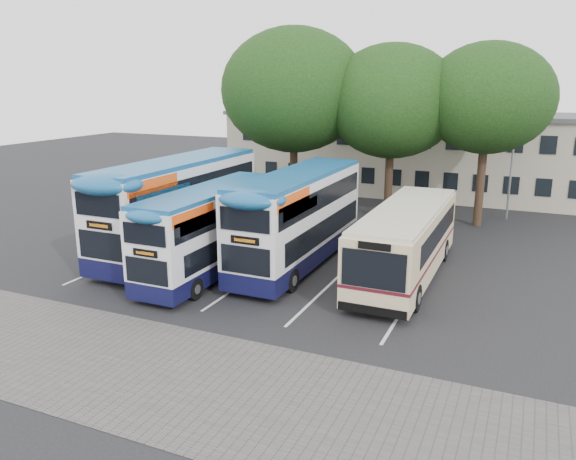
% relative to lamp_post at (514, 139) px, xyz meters
% --- Properties ---
extents(ground, '(120.00, 120.00, 0.00)m').
position_rel_lamp_post_xyz_m(ground, '(-6.00, -19.97, -5.08)').
color(ground, black).
rests_on(ground, ground).
extents(paving_strip, '(40.00, 6.00, 0.01)m').
position_rel_lamp_post_xyz_m(paving_strip, '(-8.00, -24.97, -5.08)').
color(paving_strip, '#595654').
rests_on(paving_strip, ground).
extents(bay_lines, '(14.12, 11.00, 0.01)m').
position_rel_lamp_post_xyz_m(bay_lines, '(-9.75, -14.97, -5.08)').
color(bay_lines, silver).
rests_on(bay_lines, ground).
extents(depot_building, '(32.40, 8.40, 6.20)m').
position_rel_lamp_post_xyz_m(depot_building, '(-6.00, 7.02, -1.93)').
color(depot_building, '#C0B29A').
rests_on(depot_building, ground).
extents(lamp_post, '(0.25, 1.05, 9.06)m').
position_rel_lamp_post_xyz_m(lamp_post, '(0.00, 0.00, 0.00)').
color(lamp_post, gray).
rests_on(lamp_post, ground).
extents(tree_left, '(9.17, 9.17, 11.86)m').
position_rel_lamp_post_xyz_m(tree_left, '(-13.10, -3.82, 2.87)').
color(tree_left, black).
rests_on(tree_left, ground).
extents(tree_mid, '(8.10, 8.10, 10.78)m').
position_rel_lamp_post_xyz_m(tree_mid, '(-6.99, -2.91, 2.24)').
color(tree_mid, black).
rests_on(tree_mid, ground).
extents(tree_right, '(7.52, 7.52, 10.76)m').
position_rel_lamp_post_xyz_m(tree_right, '(-1.55, -2.36, 2.47)').
color(tree_right, black).
rests_on(tree_right, ground).
extents(bus_dd_left, '(2.77, 11.43, 4.76)m').
position_rel_lamp_post_xyz_m(bus_dd_left, '(-14.83, -14.28, -2.46)').
color(bus_dd_left, '#0E0F35').
rests_on(bus_dd_left, ground).
extents(bus_dd_mid, '(2.30, 9.50, 3.95)m').
position_rel_lamp_post_xyz_m(bus_dd_mid, '(-11.66, -16.39, -2.91)').
color(bus_dd_mid, '#0E0F35').
rests_on(bus_dd_mid, ground).
extents(bus_dd_right, '(2.59, 10.68, 4.45)m').
position_rel_lamp_post_xyz_m(bus_dd_right, '(-8.59, -13.64, -2.63)').
color(bus_dd_right, '#0E0F35').
rests_on(bus_dd_right, ground).
extents(bus_single, '(2.73, 10.73, 3.20)m').
position_rel_lamp_post_xyz_m(bus_single, '(-3.53, -13.40, -3.27)').
color(bus_single, beige).
rests_on(bus_single, ground).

